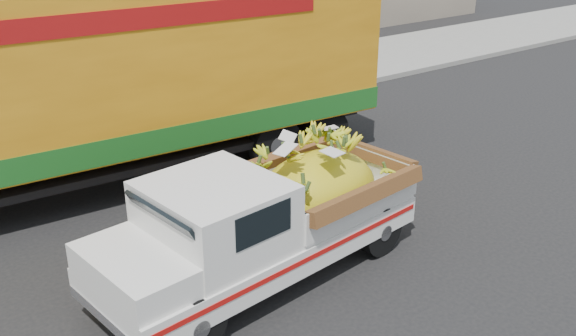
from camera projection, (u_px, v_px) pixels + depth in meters
ground at (261, 286)px, 9.22m from camera, size 100.00×100.00×0.00m
curb at (86, 142)px, 14.37m from camera, size 60.00×0.25×0.15m
sidewalk at (56, 118)px, 15.93m from camera, size 60.00×4.00×0.14m
pickup_truck at (280, 211)px, 9.33m from camera, size 5.14×2.38×1.74m
semi_trailer at (78, 82)px, 11.32m from camera, size 12.04×3.20×3.80m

